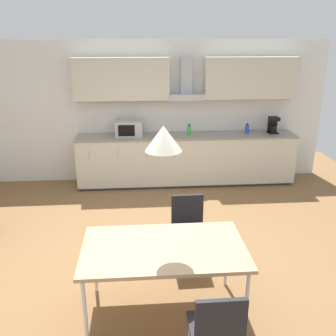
{
  "coord_description": "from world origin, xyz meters",
  "views": [
    {
      "loc": [
        -0.11,
        -4.02,
        2.62
      ],
      "look_at": [
        0.25,
        0.58,
        1.0
      ],
      "focal_mm": 40.0,
      "sensor_mm": 36.0,
      "label": 1
    }
  ],
  "objects_px": {
    "dining_table": "(164,251)",
    "pendant_lamp": "(163,138)",
    "coffee_maker": "(273,125)",
    "bottle_blue": "(247,129)",
    "bottle_green": "(189,130)",
    "chair_far_right": "(188,225)",
    "microwave": "(129,128)",
    "chair_near_right": "(217,328)"
  },
  "relations": [
    {
      "from": "bottle_blue",
      "to": "chair_far_right",
      "type": "distance_m",
      "value": 3.11
    },
    {
      "from": "coffee_maker",
      "to": "dining_table",
      "type": "distance_m",
      "value": 4.22
    },
    {
      "from": "bottle_green",
      "to": "dining_table",
      "type": "bearing_deg",
      "value": -101.35
    },
    {
      "from": "microwave",
      "to": "bottle_green",
      "type": "xyz_separation_m",
      "value": [
        1.09,
        -0.04,
        -0.05
      ]
    },
    {
      "from": "pendant_lamp",
      "to": "coffee_maker",
      "type": "bearing_deg",
      "value": 57.37
    },
    {
      "from": "bottle_blue",
      "to": "chair_far_right",
      "type": "height_order",
      "value": "bottle_blue"
    },
    {
      "from": "dining_table",
      "to": "chair_far_right",
      "type": "distance_m",
      "value": 0.92
    },
    {
      "from": "dining_table",
      "to": "chair_far_right",
      "type": "xyz_separation_m",
      "value": [
        0.35,
        0.83,
        -0.18
      ]
    },
    {
      "from": "microwave",
      "to": "chair_far_right",
      "type": "xyz_separation_m",
      "value": [
        0.73,
        -2.68,
        -0.54
      ]
    },
    {
      "from": "microwave",
      "to": "dining_table",
      "type": "bearing_deg",
      "value": -83.71
    },
    {
      "from": "bottle_green",
      "to": "chair_near_right",
      "type": "relative_size",
      "value": 0.24
    },
    {
      "from": "bottle_blue",
      "to": "chair_far_right",
      "type": "xyz_separation_m",
      "value": [
        -1.44,
        -2.71,
        -0.48
      ]
    },
    {
      "from": "chair_far_right",
      "to": "coffee_maker",
      "type": "bearing_deg",
      "value": 54.64
    },
    {
      "from": "dining_table",
      "to": "bottle_blue",
      "type": "bearing_deg",
      "value": 63.3
    },
    {
      "from": "bottle_green",
      "to": "pendant_lamp",
      "type": "height_order",
      "value": "pendant_lamp"
    },
    {
      "from": "bottle_green",
      "to": "chair_far_right",
      "type": "xyz_separation_m",
      "value": [
        -0.35,
        -2.64,
        -0.49
      ]
    },
    {
      "from": "chair_far_right",
      "to": "bottle_green",
      "type": "bearing_deg",
      "value": 82.41
    },
    {
      "from": "microwave",
      "to": "chair_near_right",
      "type": "bearing_deg",
      "value": -80.4
    },
    {
      "from": "microwave",
      "to": "bottle_green",
      "type": "distance_m",
      "value": 1.09
    },
    {
      "from": "microwave",
      "to": "bottle_green",
      "type": "bearing_deg",
      "value": -2.01
    },
    {
      "from": "coffee_maker",
      "to": "chair_near_right",
      "type": "height_order",
      "value": "coffee_maker"
    },
    {
      "from": "pendant_lamp",
      "to": "microwave",
      "type": "bearing_deg",
      "value": 96.29
    },
    {
      "from": "microwave",
      "to": "bottle_blue",
      "type": "height_order",
      "value": "microwave"
    },
    {
      "from": "bottle_blue",
      "to": "chair_near_right",
      "type": "distance_m",
      "value": 4.63
    },
    {
      "from": "bottle_green",
      "to": "dining_table",
      "type": "distance_m",
      "value": 3.56
    },
    {
      "from": "coffee_maker",
      "to": "bottle_blue",
      "type": "bearing_deg",
      "value": 179.66
    },
    {
      "from": "chair_far_right",
      "to": "pendant_lamp",
      "type": "bearing_deg",
      "value": -112.54
    },
    {
      "from": "microwave",
      "to": "bottle_blue",
      "type": "bearing_deg",
      "value": 0.77
    },
    {
      "from": "chair_far_right",
      "to": "chair_near_right",
      "type": "xyz_separation_m",
      "value": [
        0.0,
        -1.66,
        0.0
      ]
    },
    {
      "from": "microwave",
      "to": "dining_table",
      "type": "xyz_separation_m",
      "value": [
        0.39,
        -3.51,
        -0.36
      ]
    },
    {
      "from": "coffee_maker",
      "to": "bottle_green",
      "type": "bearing_deg",
      "value": -177.65
    },
    {
      "from": "chair_far_right",
      "to": "pendant_lamp",
      "type": "xyz_separation_m",
      "value": [
        -0.35,
        -0.83,
        1.27
      ]
    },
    {
      "from": "dining_table",
      "to": "pendant_lamp",
      "type": "distance_m",
      "value": 1.1
    },
    {
      "from": "bottle_green",
      "to": "dining_table",
      "type": "relative_size",
      "value": 0.14
    },
    {
      "from": "chair_near_right",
      "to": "pendant_lamp",
      "type": "bearing_deg",
      "value": 112.69
    },
    {
      "from": "microwave",
      "to": "bottle_green",
      "type": "relative_size",
      "value": 2.29
    },
    {
      "from": "bottle_blue",
      "to": "coffee_maker",
      "type": "bearing_deg",
      "value": -0.34
    },
    {
      "from": "bottle_blue",
      "to": "chair_near_right",
      "type": "height_order",
      "value": "bottle_blue"
    },
    {
      "from": "coffee_maker",
      "to": "dining_table",
      "type": "xyz_separation_m",
      "value": [
        -2.27,
        -3.54,
        -0.37
      ]
    },
    {
      "from": "microwave",
      "to": "pendant_lamp",
      "type": "bearing_deg",
      "value": -83.71
    },
    {
      "from": "bottle_green",
      "to": "chair_near_right",
      "type": "bearing_deg",
      "value": -94.64
    },
    {
      "from": "bottle_blue",
      "to": "pendant_lamp",
      "type": "height_order",
      "value": "pendant_lamp"
    }
  ]
}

